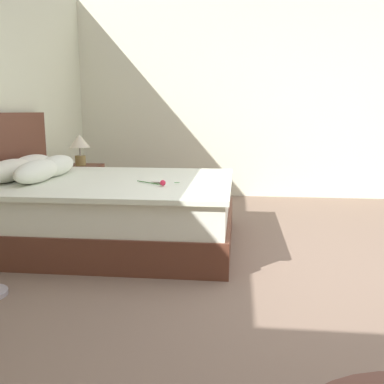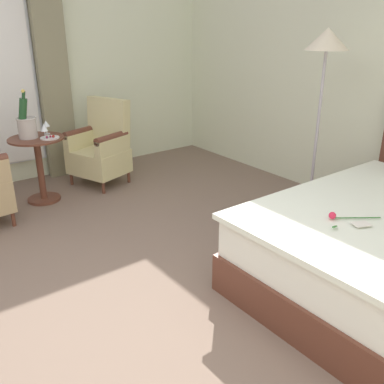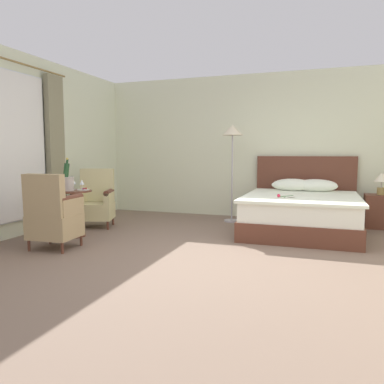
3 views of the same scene
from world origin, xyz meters
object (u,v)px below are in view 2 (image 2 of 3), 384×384
Objects in this scene: champagne_bucket at (26,124)px; floor_lamp_brass at (325,58)px; armchair_by_window at (101,148)px; side_table_round at (39,164)px; snack_plate at (50,138)px; wine_glass_near_bucket at (44,128)px; wine_glass_near_edge at (46,124)px.

floor_lamp_brass is at bearing 45.81° from champagne_bucket.
champagne_bucket is 0.93m from armchair_by_window.
floor_lamp_brass is 3.01m from side_table_round.
side_table_round is 0.33m from snack_plate.
champagne_bucket reaches higher than wine_glass_near_bucket.
champagne_bucket is at bearing -84.42° from armchair_by_window.
wine_glass_near_edge is at bearing 102.49° from champagne_bucket.
wine_glass_near_bucket is (0.17, 0.12, -0.03)m from champagne_bucket.
floor_lamp_brass reaches higher than armchair_by_window.
armchair_by_window is (-0.08, 0.83, -0.41)m from champagne_bucket.
snack_plate is 0.19× the size of armchair_by_window.
champagne_bucket is at bearing -134.19° from floor_lamp_brass.
snack_plate reaches higher than side_table_round.
wine_glass_near_bucket is at bearing -23.63° from wine_glass_near_edge.
wine_glass_near_bucket is at bearing 34.78° from champagne_bucket.
wine_glass_near_edge is (-0.05, 0.21, -0.04)m from champagne_bucket.
floor_lamp_brass is 2.96m from champagne_bucket.
side_table_round is 0.78m from armchair_by_window.
floor_lamp_brass is 1.78× the size of armchair_by_window.
wine_glass_near_bucket is 0.85m from armchair_by_window.
wine_glass_near_bucket is 0.16× the size of armchair_by_window.
floor_lamp_brass reaches higher than wine_glass_near_bucket.
side_table_round is 0.43m from champagne_bucket.
champagne_bucket is 3.38× the size of wine_glass_near_edge.
wine_glass_near_edge is at bearing -86.85° from armchair_by_window.
champagne_bucket reaches higher than wine_glass_near_edge.
champagne_bucket is 0.21m from wine_glass_near_bucket.
wine_glass_near_bucket reaches higher than snack_plate.
armchair_by_window is at bearing 98.83° from side_table_round.
champagne_bucket is at bearing -121.06° from side_table_round.
wine_glass_near_bucket is 0.84× the size of snack_plate.
side_table_round is at bearing -81.17° from armchair_by_window.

